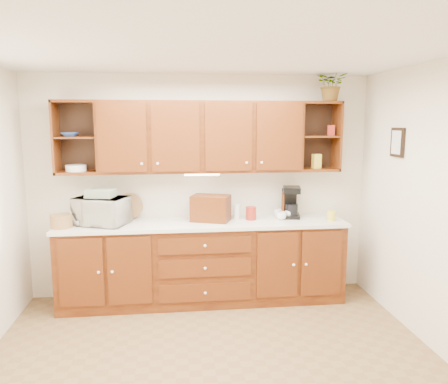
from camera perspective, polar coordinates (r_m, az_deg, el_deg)
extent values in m
plane|color=brown|center=(3.97, -1.14, -22.11)|extent=(4.00, 4.00, 0.00)
plane|color=white|center=(3.43, -1.29, 18.21)|extent=(4.00, 4.00, 0.00)
plane|color=beige|center=(5.19, -3.05, 0.74)|extent=(4.00, 0.00, 4.00)
cube|color=#3B1406|center=(5.10, -2.75, -9.25)|extent=(3.20, 0.60, 0.90)
cube|color=silver|center=(4.96, -2.78, -4.13)|extent=(3.24, 0.64, 0.04)
cube|color=#3B1406|center=(4.97, -2.99, 7.20)|extent=(2.30, 0.33, 0.80)
cube|color=black|center=(5.22, -18.44, 6.84)|extent=(0.45, 0.02, 0.80)
cube|color=black|center=(5.39, 11.77, 7.17)|extent=(0.45, 0.02, 0.80)
cube|color=#3B1406|center=(5.07, -18.78, 6.76)|extent=(0.43, 0.30, 0.02)
cube|color=#3B1406|center=(5.25, 12.30, 7.10)|extent=(0.43, 0.30, 0.02)
cube|color=#3B1406|center=(5.25, 12.44, 11.30)|extent=(0.45, 0.33, 0.03)
cube|color=white|center=(4.96, -2.91, 2.32)|extent=(0.40, 0.05, 0.02)
cube|color=black|center=(4.86, 21.73, 6.04)|extent=(0.03, 0.24, 0.30)
cylinder|color=olive|center=(4.98, -20.48, -3.59)|extent=(0.28, 0.28, 0.14)
imported|color=beige|center=(4.98, -15.72, -2.39)|extent=(0.65, 0.55, 0.30)
cube|color=#C7BC5E|center=(4.94, -15.82, -0.17)|extent=(0.33, 0.28, 0.09)
cylinder|color=black|center=(5.15, -15.36, -2.09)|extent=(0.10, 0.10, 0.29)
cylinder|color=olive|center=(5.21, -12.17, -3.36)|extent=(0.31, 0.12, 0.30)
cube|color=#3B1406|center=(4.96, -1.74, -2.14)|extent=(0.49, 0.39, 0.29)
cylinder|color=#3B1406|center=(5.15, 7.74, -1.69)|extent=(0.03, 0.03, 0.32)
cylinder|color=#3B1406|center=(5.18, 7.70, -3.32)|extent=(0.13, 0.13, 0.02)
imported|color=white|center=(5.19, 8.61, -2.87)|extent=(0.12, 0.12, 0.09)
imported|color=white|center=(5.23, 7.04, -2.76)|extent=(0.12, 0.12, 0.09)
imported|color=white|center=(5.09, 7.49, -3.10)|extent=(0.12, 0.12, 0.09)
cylinder|color=maroon|center=(5.05, 3.54, -2.78)|extent=(0.14, 0.14, 0.15)
cylinder|color=white|center=(5.08, 1.65, -2.57)|extent=(0.08, 0.08, 0.17)
cylinder|color=gold|center=(5.16, 13.83, -3.03)|extent=(0.12, 0.12, 0.11)
cube|color=black|center=(5.23, 8.74, -3.09)|extent=(0.25, 0.29, 0.04)
cube|color=black|center=(5.29, 8.51, -1.21)|extent=(0.18, 0.10, 0.31)
cube|color=black|center=(5.17, 8.83, 0.30)|extent=(0.25, 0.29, 0.07)
cylinder|color=black|center=(5.20, 8.82, -2.29)|extent=(0.17, 0.17, 0.14)
imported|color=#294C97|center=(5.07, -19.47, 7.09)|extent=(0.19, 0.19, 0.05)
cylinder|color=white|center=(5.09, -18.77, 2.98)|extent=(0.24, 0.24, 0.07)
cube|color=gold|center=(5.23, 11.99, 3.96)|extent=(0.10, 0.09, 0.17)
cube|color=maroon|center=(5.26, 13.80, 7.82)|extent=(0.09, 0.09, 0.12)
imported|color=#999999|center=(5.25, 13.93, 13.49)|extent=(0.43, 0.40, 0.38)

